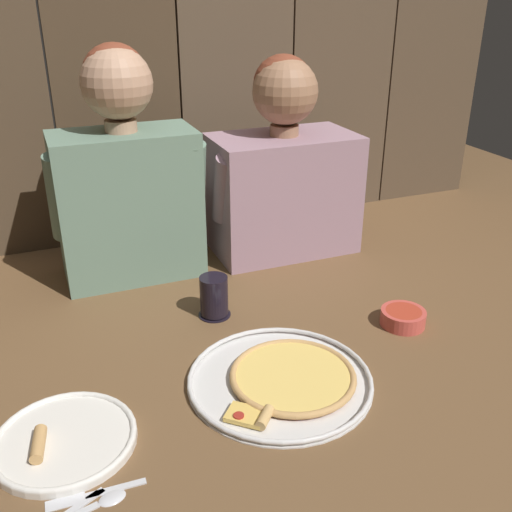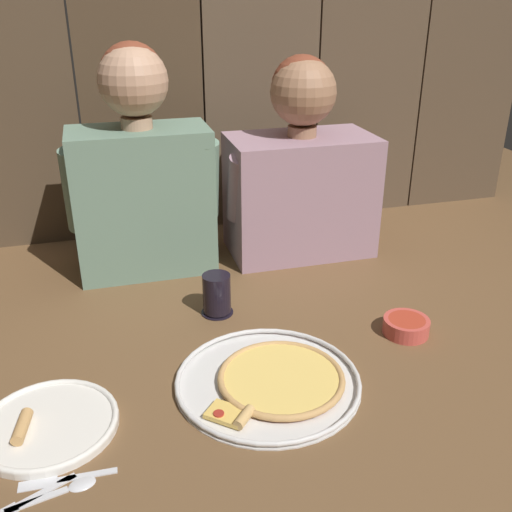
% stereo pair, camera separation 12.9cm
% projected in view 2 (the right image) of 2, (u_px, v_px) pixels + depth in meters
% --- Properties ---
extents(ground_plane, '(3.20, 3.20, 0.00)m').
position_uv_depth(ground_plane, '(275.00, 348.00, 1.28)').
color(ground_plane, brown).
extents(pizza_tray, '(0.37, 0.37, 0.03)m').
position_uv_depth(pizza_tray, '(273.00, 380.00, 1.16)').
color(pizza_tray, silver).
rests_on(pizza_tray, ground).
extents(dinner_plate, '(0.25, 0.25, 0.03)m').
position_uv_depth(dinner_plate, '(48.00, 424.00, 1.05)').
color(dinner_plate, white).
rests_on(dinner_plate, ground).
extents(drinking_glass, '(0.08, 0.08, 0.10)m').
position_uv_depth(drinking_glass, '(217.00, 295.00, 1.40)').
color(drinking_glass, black).
rests_on(drinking_glass, ground).
extents(dipping_bowl, '(0.10, 0.10, 0.04)m').
position_uv_depth(dipping_bowl, '(406.00, 325.00, 1.33)').
color(dipping_bowl, '#CC4C42').
rests_on(dipping_bowl, ground).
extents(table_fork, '(0.12, 0.07, 0.01)m').
position_uv_depth(table_fork, '(32.00, 498.00, 0.90)').
color(table_fork, silver).
rests_on(table_fork, ground).
extents(table_knife, '(0.16, 0.02, 0.01)m').
position_uv_depth(table_knife, '(67.00, 478.00, 0.94)').
color(table_knife, silver).
rests_on(table_knife, ground).
extents(table_spoon, '(0.14, 0.05, 0.01)m').
position_uv_depth(table_spoon, '(67.00, 488.00, 0.92)').
color(table_spoon, silver).
rests_on(table_spoon, ground).
extents(diner_left, '(0.40, 0.20, 0.60)m').
position_uv_depth(diner_left, '(141.00, 172.00, 1.53)').
color(diner_left, slate).
rests_on(diner_left, ground).
extents(diner_right, '(0.45, 0.24, 0.56)m').
position_uv_depth(diner_right, '(301.00, 172.00, 1.66)').
color(diner_right, gray).
rests_on(diner_right, ground).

